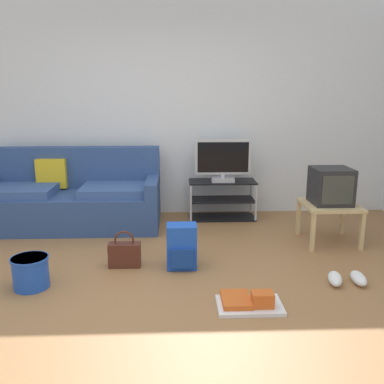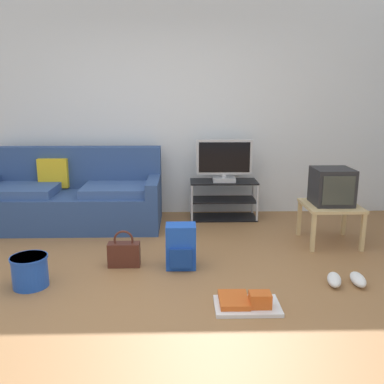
{
  "view_description": "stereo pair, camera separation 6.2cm",
  "coord_description": "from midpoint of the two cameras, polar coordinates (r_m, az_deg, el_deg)",
  "views": [
    {
      "loc": [
        0.15,
        -3.05,
        1.57
      ],
      "look_at": [
        0.31,
        1.04,
        0.6
      ],
      "focal_mm": 38.92,
      "sensor_mm": 36.0,
      "label": 1
    },
    {
      "loc": [
        0.22,
        -3.05,
        1.57
      ],
      "look_at": [
        0.31,
        1.04,
        0.6
      ],
      "focal_mm": 38.92,
      "sensor_mm": 36.0,
      "label": 2
    }
  ],
  "objects": [
    {
      "name": "tv_stand",
      "position": [
        5.35,
        3.8,
        -1.04
      ],
      "size": [
        0.85,
        0.38,
        0.49
      ],
      "color": "black",
      "rests_on": "ground_plane"
    },
    {
      "name": "ground_plane",
      "position": [
        3.44,
        -5.2,
        -14.07
      ],
      "size": [
        9.0,
        9.8,
        0.02
      ],
      "primitive_type": "cube",
      "color": "olive"
    },
    {
      "name": "crt_tv",
      "position": [
        4.62,
        18.14,
        0.8
      ],
      "size": [
        0.39,
        0.39,
        0.38
      ],
      "color": "#232326",
      "rests_on": "side_table"
    },
    {
      "name": "wall_back",
      "position": [
        5.51,
        -4.21,
        11.0
      ],
      "size": [
        9.0,
        0.1,
        2.7
      ],
      "primitive_type": "cube",
      "color": "silver",
      "rests_on": "ground_plane"
    },
    {
      "name": "cleaning_bucket",
      "position": [
        3.75,
        -21.7,
        -10.07
      ],
      "size": [
        0.31,
        0.31,
        0.27
      ],
      "color": "blue",
      "rests_on": "ground_plane"
    },
    {
      "name": "backpack",
      "position": [
        3.85,
        -1.89,
        -7.49
      ],
      "size": [
        0.27,
        0.27,
        0.41
      ],
      "rotation": [
        0.0,
        0.0,
        -0.49
      ],
      "color": "blue",
      "rests_on": "ground_plane"
    },
    {
      "name": "sneakers_pair",
      "position": [
        3.82,
        20.0,
        -11.08
      ],
      "size": [
        0.35,
        0.27,
        0.09
      ],
      "color": "white",
      "rests_on": "ground_plane"
    },
    {
      "name": "flat_tv",
      "position": [
        5.23,
        3.91,
        4.27
      ],
      "size": [
        0.7,
        0.22,
        0.53
      ],
      "color": "#B2B2B7",
      "rests_on": "tv_stand"
    },
    {
      "name": "handbag",
      "position": [
        3.95,
        -9.67,
        -8.35
      ],
      "size": [
        0.29,
        0.12,
        0.35
      ],
      "rotation": [
        0.0,
        0.0,
        0.12
      ],
      "color": "#4C2319",
      "rests_on": "ground_plane"
    },
    {
      "name": "floor_tray",
      "position": [
        3.26,
        7.23,
        -14.78
      ],
      "size": [
        0.49,
        0.33,
        0.14
      ],
      "color": "silver",
      "rests_on": "ground_plane"
    },
    {
      "name": "side_table",
      "position": [
        4.67,
        17.99,
        -2.25
      ],
      "size": [
        0.57,
        0.57,
        0.43
      ],
      "color": "tan",
      "rests_on": "ground_plane"
    },
    {
      "name": "couch",
      "position": [
        5.25,
        -16.52,
        -0.86
      ],
      "size": [
        2.11,
        0.88,
        0.92
      ],
      "color": "navy",
      "rests_on": "ground_plane"
    }
  ]
}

